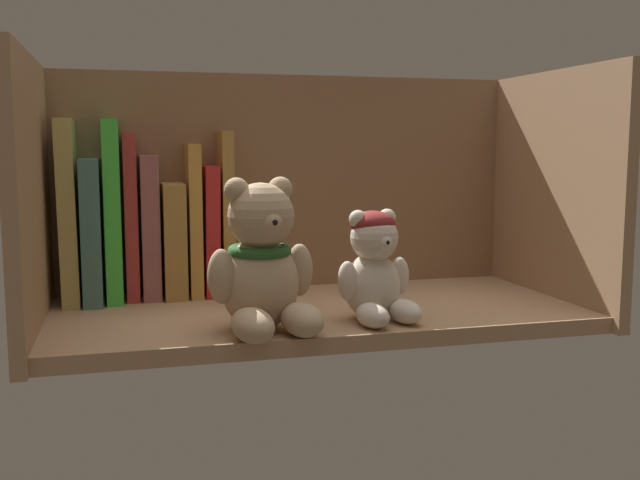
% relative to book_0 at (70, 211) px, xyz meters
% --- Properties ---
extents(shelf_board, '(0.67, 0.31, 0.02)m').
position_rel_book_0_xyz_m(shelf_board, '(0.31, -0.13, -0.13)').
color(shelf_board, '#A87F5B').
rests_on(shelf_board, ground).
extents(shelf_back_panel, '(0.70, 0.01, 0.33)m').
position_rel_book_0_xyz_m(shelf_back_panel, '(0.31, 0.03, 0.02)').
color(shelf_back_panel, '#8A6546').
rests_on(shelf_back_panel, ground).
extents(shelf_side_panel_left, '(0.02, 0.33, 0.33)m').
position_rel_book_0_xyz_m(shelf_side_panel_left, '(-0.03, -0.13, 0.02)').
color(shelf_side_panel_left, '#A87F5B').
rests_on(shelf_side_panel_left, ground).
extents(shelf_side_panel_right, '(0.02, 0.33, 0.33)m').
position_rel_book_0_xyz_m(shelf_side_panel_right, '(0.66, -0.13, 0.02)').
color(shelf_side_panel_right, '#A87F5B').
rests_on(shelf_side_panel_right, ground).
extents(book_0, '(0.02, 0.14, 0.24)m').
position_rel_book_0_xyz_m(book_0, '(0.00, 0.00, 0.00)').
color(book_0, tan).
rests_on(book_0, shelf_board).
extents(book_1, '(0.03, 0.15, 0.19)m').
position_rel_book_0_xyz_m(book_1, '(0.03, 0.00, -0.03)').
color(book_1, '#42726C').
rests_on(book_1, shelf_board).
extents(book_2, '(0.02, 0.13, 0.24)m').
position_rel_book_0_xyz_m(book_2, '(0.06, 0.00, -0.00)').
color(book_2, green).
rests_on(book_2, shelf_board).
extents(book_3, '(0.02, 0.09, 0.23)m').
position_rel_book_0_xyz_m(book_3, '(0.08, 0.00, -0.01)').
color(book_3, '#B13030').
rests_on(book_3, shelf_board).
extents(book_4, '(0.02, 0.10, 0.20)m').
position_rel_book_0_xyz_m(book_4, '(0.10, 0.00, -0.02)').
color(book_4, '#975656').
rests_on(book_4, shelf_board).
extents(book_5, '(0.03, 0.11, 0.16)m').
position_rel_book_0_xyz_m(book_5, '(0.14, 0.00, -0.04)').
color(book_5, '#A47938').
rests_on(book_5, shelf_board).
extents(book_6, '(0.02, 0.10, 0.21)m').
position_rel_book_0_xyz_m(book_6, '(0.16, 0.00, -0.02)').
color(book_6, gold).
rests_on(book_6, shelf_board).
extents(book_7, '(0.02, 0.10, 0.18)m').
position_rel_book_0_xyz_m(book_7, '(0.19, 0.00, -0.03)').
color(book_7, red).
rests_on(book_7, shelf_board).
extents(book_8, '(0.02, 0.09, 0.23)m').
position_rel_book_0_xyz_m(book_8, '(0.21, 0.00, -0.01)').
color(book_8, '#AE803B').
rests_on(book_8, shelf_board).
extents(teddy_bear_larger, '(0.13, 0.14, 0.18)m').
position_rel_book_0_xyz_m(teddy_bear_larger, '(0.22, -0.24, -0.05)').
color(teddy_bear_larger, tan).
rests_on(teddy_bear_larger, shelf_board).
extents(teddy_bear_smaller, '(0.10, 0.10, 0.13)m').
position_rel_book_0_xyz_m(teddy_bear_smaller, '(0.36, -0.22, -0.06)').
color(teddy_bear_smaller, beige).
rests_on(teddy_bear_smaller, shelf_board).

